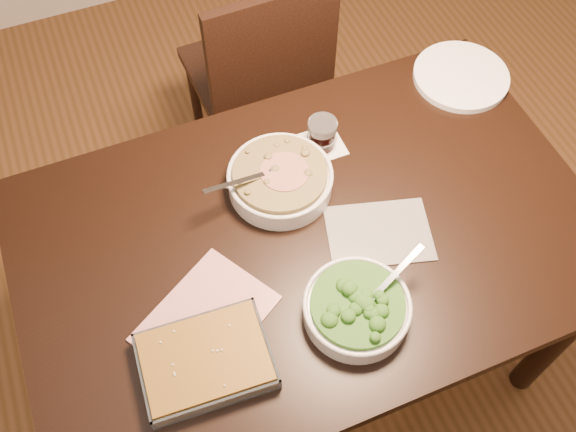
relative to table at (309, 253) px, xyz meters
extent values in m
plane|color=#4B2F15|center=(0.00, 0.00, -0.65)|extent=(4.00, 4.00, 0.00)
cube|color=black|center=(0.00, 0.00, 0.08)|extent=(1.40, 0.90, 0.04)
cube|color=black|center=(0.00, 0.00, 0.01)|extent=(1.26, 0.76, 0.08)
cylinder|color=black|center=(0.62, -0.37, -0.30)|extent=(0.07, 0.07, 0.71)
cylinder|color=black|center=(-0.62, 0.37, -0.30)|extent=(0.07, 0.07, 0.71)
cylinder|color=black|center=(0.62, 0.37, -0.30)|extent=(0.07, 0.07, 0.71)
cube|color=#C6383F|center=(-0.30, -0.11, 0.10)|extent=(0.35, 0.33, 0.01)
cube|color=#26262D|center=(0.15, -0.06, 0.10)|extent=(0.29, 0.24, 0.00)
cube|color=white|center=(0.13, 0.24, 0.10)|extent=(0.11, 0.11, 0.00)
cylinder|color=silver|center=(-0.02, 0.16, 0.12)|extent=(0.26, 0.26, 0.05)
torus|color=silver|center=(-0.02, 0.16, 0.15)|extent=(0.26, 0.26, 0.01)
cylinder|color=#352C0E|center=(-0.02, 0.16, 0.15)|extent=(0.23, 0.23, 0.02)
cube|color=silver|center=(-0.09, 0.14, 0.17)|extent=(0.17, 0.04, 0.05)
cylinder|color=maroon|center=(-0.01, 0.15, 0.16)|extent=(0.12, 0.12, 0.00)
cylinder|color=silver|center=(0.01, -0.23, 0.12)|extent=(0.24, 0.24, 0.05)
torus|color=silver|center=(0.01, -0.23, 0.14)|extent=(0.24, 0.24, 0.01)
cylinder|color=#134810|center=(0.01, -0.23, 0.15)|extent=(0.21, 0.21, 0.02)
cube|color=silver|center=(0.08, -0.20, 0.16)|extent=(0.15, 0.07, 0.05)
cube|color=silver|center=(-0.33, -0.22, 0.10)|extent=(0.29, 0.22, 0.01)
cube|color=#50330B|center=(-0.33, -0.22, 0.12)|extent=(0.27, 0.20, 0.04)
cube|color=silver|center=(-0.33, -0.12, 0.12)|extent=(0.27, 0.02, 0.04)
cube|color=silver|center=(-0.34, -0.31, 0.12)|extent=(0.27, 0.02, 0.04)
cube|color=silver|center=(-0.20, -0.22, 0.12)|extent=(0.02, 0.20, 0.04)
cube|color=silver|center=(-0.47, -0.21, 0.12)|extent=(0.02, 0.20, 0.04)
cylinder|color=black|center=(0.13, 0.24, 0.13)|extent=(0.07, 0.07, 0.06)
cylinder|color=silver|center=(0.13, 0.24, 0.17)|extent=(0.08, 0.08, 0.02)
cylinder|color=white|center=(0.60, 0.31, 0.10)|extent=(0.27, 0.27, 0.02)
cube|color=black|center=(0.16, 0.86, -0.22)|extent=(0.44, 0.44, 0.04)
cylinder|color=black|center=(0.34, 1.05, -0.45)|extent=(0.04, 0.04, 0.41)
cylinder|color=black|center=(0.35, 0.68, -0.45)|extent=(0.04, 0.04, 0.41)
cylinder|color=black|center=(-0.03, 1.04, -0.45)|extent=(0.04, 0.04, 0.41)
cylinder|color=black|center=(-0.02, 0.67, -0.45)|extent=(0.04, 0.04, 0.41)
cube|color=black|center=(0.16, 0.67, 0.02)|extent=(0.42, 0.05, 0.45)
camera|label=1|loc=(-0.35, -0.72, 1.42)|focal=40.00mm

